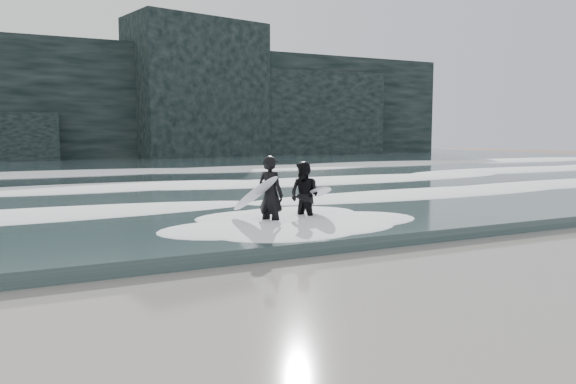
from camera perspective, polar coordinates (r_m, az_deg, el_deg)
name	(u,v)px	position (r m, az deg, el deg)	size (l,w,h in m)	color
ground	(463,287)	(9.68, 17.40, -9.19)	(120.00, 120.00, 0.00)	brown
sea	(127,170)	(36.37, -16.04, 2.15)	(90.00, 52.00, 0.30)	#304344
headland	(89,104)	(53.16, -19.56, 8.44)	(70.00, 9.00, 10.00)	black
foam_near	(250,202)	(17.13, -3.84, -0.97)	(60.00, 3.20, 0.20)	white
foam_mid	(186,182)	(23.71, -10.35, 0.96)	(60.00, 4.00, 0.24)	white
foam_far	(140,169)	(32.43, -14.77, 2.27)	(60.00, 4.80, 0.30)	white
surfer_left	(269,195)	(13.83, -1.98, -0.28)	(1.24, 1.74, 1.93)	black
surfer_right	(306,195)	(14.54, 1.85, -0.31)	(1.49, 2.08, 1.75)	black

